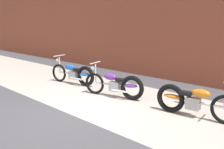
{
  "coord_description": "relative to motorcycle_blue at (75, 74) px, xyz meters",
  "views": [
    {
      "loc": [
        4.54,
        -3.43,
        2.22
      ],
      "look_at": [
        -0.27,
        1.61,
        0.75
      ],
      "focal_mm": 39.41,
      "sensor_mm": 36.0,
      "label": 1
    }
  ],
  "objects": [
    {
      "name": "motorcycle_purple",
      "position": [
        2.21,
        -0.14,
        0.0
      ],
      "size": [
        1.97,
        0.76,
        1.03
      ],
      "rotation": [
        0.0,
        0.0,
        3.4
      ],
      "color": "black",
      "rests_on": "ground"
    },
    {
      "name": "ground_plane",
      "position": [
        2.49,
        -1.98,
        -0.4
      ],
      "size": [
        80.0,
        80.0,
        0.0
      ],
      "primitive_type": "plane",
      "color": "#47474C"
    },
    {
      "name": "motorcycle_orange",
      "position": [
        4.51,
        -0.06,
        0.0
      ],
      "size": [
        2.0,
        0.58,
        1.03
      ],
      "rotation": [
        0.0,
        0.0,
        0.13
      ],
      "color": "black",
      "rests_on": "ground"
    },
    {
      "name": "motorcycle_blue",
      "position": [
        0.0,
        0.0,
        0.0
      ],
      "size": [
        1.99,
        0.66,
        1.03
      ],
      "rotation": [
        0.0,
        0.0,
        3.33
      ],
      "color": "black",
      "rests_on": "ground"
    },
    {
      "name": "brick_building_wall",
      "position": [
        2.49,
        3.22,
        2.2
      ],
      "size": [
        36.0,
        0.5,
        5.2
      ],
      "primitive_type": "cube",
      "color": "brown",
      "rests_on": "ground"
    },
    {
      "name": "sidewalk_slab",
      "position": [
        2.49,
        -0.23,
        -0.4
      ],
      "size": [
        36.0,
        3.5,
        0.01
      ],
      "primitive_type": "cube",
      "color": "#B2ADA3",
      "rests_on": "ground"
    }
  ]
}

